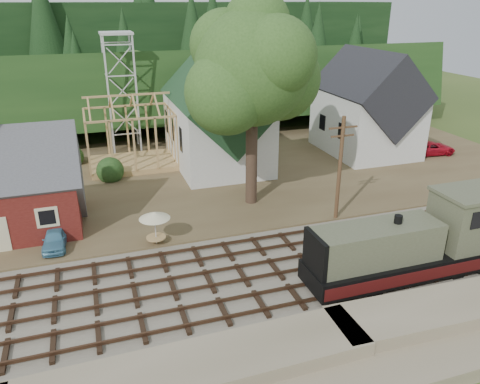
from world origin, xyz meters
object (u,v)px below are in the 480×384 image
object	(u,v)px
car_blue	(55,238)
car_red	(432,148)
patio_set	(155,217)
locomotive	(416,245)

from	to	relation	value
car_blue	car_red	size ratio (longest dim) A/B	0.74
car_red	patio_set	xyz separation A→B (m)	(-30.56, -10.24, 1.27)
car_blue	car_red	distance (m)	37.92
locomotive	car_blue	size ratio (longest dim) A/B	3.47
car_blue	patio_set	world-z (taller)	patio_set
car_blue	patio_set	size ratio (longest dim) A/B	1.57
locomotive	car_red	size ratio (longest dim) A/B	2.57
car_blue	car_red	bearing A→B (deg)	17.31
locomotive	patio_set	world-z (taller)	locomotive
patio_set	locomotive	bearing A→B (deg)	-31.45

